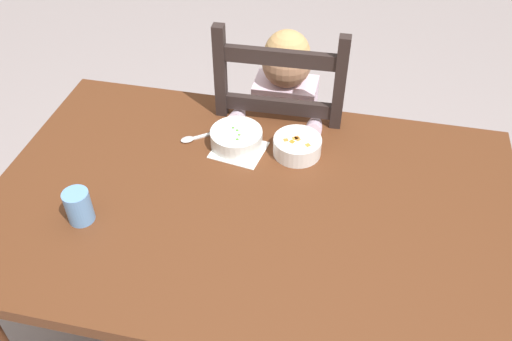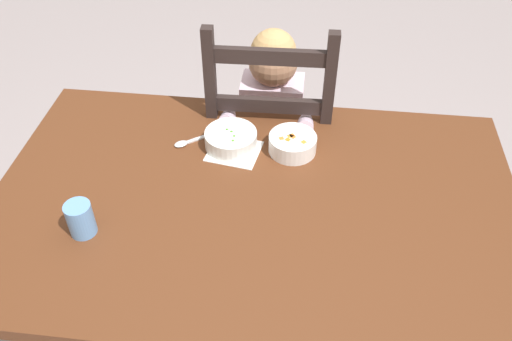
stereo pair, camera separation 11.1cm
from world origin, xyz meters
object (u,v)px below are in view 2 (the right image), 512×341
at_px(drinking_cup, 80,219).
at_px(spoon, 187,142).
at_px(dining_chair, 270,148).
at_px(bowl_of_peas, 231,139).
at_px(bowl_of_carrots, 293,143).
at_px(child_figure, 270,116).
at_px(dining_table, 254,221).

bearing_deg(drinking_cup, spoon, 64.21).
distance_m(dining_chair, spoon, 0.45).
relative_size(bowl_of_peas, spoon, 1.33).
bearing_deg(spoon, bowl_of_carrots, 0.40).
xyz_separation_m(bowl_of_carrots, spoon, (-0.33, -0.00, -0.03)).
height_order(child_figure, spoon, child_figure).
relative_size(child_figure, drinking_cup, 9.89).
height_order(dining_table, spoon, spoon).
xyz_separation_m(child_figure, spoon, (-0.24, -0.29, 0.09)).
bearing_deg(bowl_of_carrots, drinking_cup, -142.74).
xyz_separation_m(dining_chair, bowl_of_carrots, (0.09, -0.29, 0.27)).
xyz_separation_m(dining_chair, drinking_cup, (-0.43, -0.69, 0.29)).
bearing_deg(dining_chair, bowl_of_peas, -108.44).
relative_size(dining_table, spoon, 12.20).
relative_size(dining_table, bowl_of_peas, 9.17).
xyz_separation_m(dining_chair, bowl_of_peas, (-0.10, -0.29, 0.27)).
height_order(bowl_of_peas, drinking_cup, drinking_cup).
distance_m(dining_chair, drinking_cup, 0.87).
bearing_deg(dining_chair, child_figure, -144.49).
distance_m(dining_table, bowl_of_carrots, 0.27).
distance_m(child_figure, spoon, 0.39).
distance_m(child_figure, drinking_cup, 0.83).
bearing_deg(child_figure, drinking_cup, -121.81).
relative_size(child_figure, bowl_of_carrots, 6.49).
bearing_deg(child_figure, bowl_of_carrots, -71.81).
bearing_deg(bowl_of_peas, dining_chair, 71.56).
bearing_deg(dining_chair, drinking_cup, -121.87).
height_order(dining_table, drinking_cup, drinking_cup).
relative_size(dining_table, dining_chair, 1.43).
bearing_deg(bowl_of_peas, bowl_of_carrots, -0.01).
bearing_deg(bowl_of_peas, child_figure, 71.80).
relative_size(bowl_of_peas, drinking_cup, 1.68).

